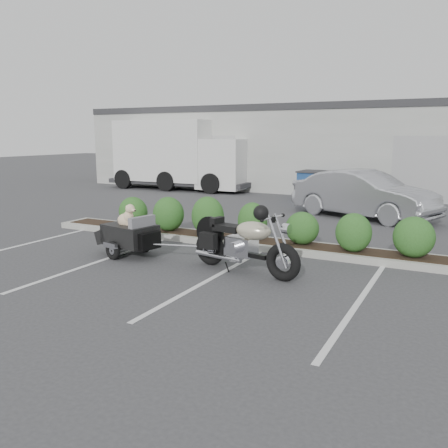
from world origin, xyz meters
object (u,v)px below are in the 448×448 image
at_px(dumpster, 322,186).
at_px(pet_trailer, 130,234).
at_px(sedan, 364,194).
at_px(motorcycle, 243,244).
at_px(delivery_truck, 181,156).

bearing_deg(dumpster, pet_trailer, -94.28).
bearing_deg(pet_trailer, sedan, 75.45).
relative_size(motorcycle, pet_trailer, 1.23).
height_order(motorcycle, sedan, sedan).
bearing_deg(delivery_truck, sedan, -26.07).
bearing_deg(dumpster, delivery_truck, 174.21).
xyz_separation_m(motorcycle, dumpster, (-1.50, 10.64, 0.04)).
bearing_deg(delivery_truck, pet_trailer, -64.19).
xyz_separation_m(pet_trailer, sedan, (3.58, 7.32, 0.27)).
bearing_deg(pet_trailer, delivery_truck, 128.97).
bearing_deg(motorcycle, sedan, 95.32).
height_order(pet_trailer, sedan, sedan).
bearing_deg(motorcycle, pet_trailer, -169.10).
distance_m(motorcycle, sedan, 7.39).
relative_size(motorcycle, delivery_truck, 0.33).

